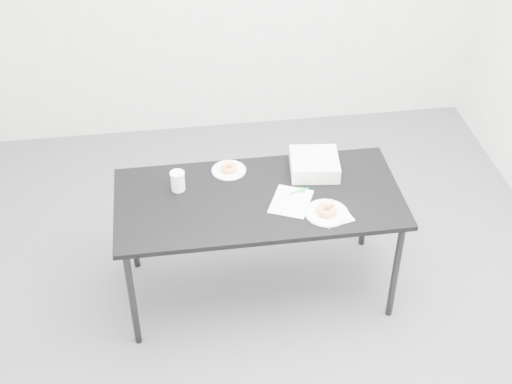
{
  "coord_description": "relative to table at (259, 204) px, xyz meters",
  "views": [
    {
      "loc": [
        -0.47,
        -3.05,
        3.25
      ],
      "look_at": [
        -0.03,
        0.02,
        0.82
      ],
      "focal_mm": 50.0,
      "sensor_mm": 36.0,
      "label": 1
    }
  ],
  "objects": [
    {
      "name": "bakery_box",
      "position": [
        0.36,
        0.2,
        0.1
      ],
      "size": [
        0.31,
        0.31,
        0.09
      ],
      "primitive_type": "cube",
      "rotation": [
        0.0,
        0.0,
        -0.11
      ],
      "color": "silver",
      "rests_on": "table"
    },
    {
      "name": "logo_patch",
      "position": [
        0.25,
        0.02,
        0.06
      ],
      "size": [
        0.06,
        0.06,
        0.0
      ],
      "primitive_type": "cube",
      "rotation": [
        0.0,
        0.0,
        -0.42
      ],
      "color": "green",
      "rests_on": "scorecard"
    },
    {
      "name": "table",
      "position": [
        0.0,
        0.0,
        0.0
      ],
      "size": [
        1.63,
        0.77,
        0.74
      ],
      "rotation": [
        0.0,
        0.0,
        0.0
      ],
      "color": "black",
      "rests_on": "floor"
    },
    {
      "name": "donut_far",
      "position": [
        -0.14,
        0.27,
        0.08
      ],
      "size": [
        0.1,
        0.1,
        0.03
      ],
      "primitive_type": "torus",
      "rotation": [
        0.0,
        0.0,
        0.09
      ],
      "color": "#CC8540",
      "rests_on": "plate_far"
    },
    {
      "name": "coffee_cup",
      "position": [
        -0.45,
        0.13,
        0.12
      ],
      "size": [
        0.08,
        0.08,
        0.12
      ],
      "primitive_type": "cylinder",
      "color": "white",
      "rests_on": "table"
    },
    {
      "name": "scorecard",
      "position": [
        0.17,
        -0.07,
        0.06
      ],
      "size": [
        0.3,
        0.32,
        0.0
      ],
      "primitive_type": "cube",
      "rotation": [
        0.0,
        0.0,
        -0.42
      ],
      "color": "white",
      "rests_on": "table"
    },
    {
      "name": "pen",
      "position": [
        0.23,
        0.01,
        0.06
      ],
      "size": [
        0.12,
        0.05,
        0.01
      ],
      "primitive_type": "cylinder",
      "rotation": [
        0.0,
        1.57,
        0.33
      ],
      "color": "#0C8185",
      "rests_on": "scorecard"
    },
    {
      "name": "plate_far",
      "position": [
        -0.14,
        0.27,
        0.06
      ],
      "size": [
        0.2,
        0.2,
        0.01
      ],
      "primitive_type": "cylinder",
      "color": "white",
      "rests_on": "table"
    },
    {
      "name": "plate_near",
      "position": [
        0.35,
        -0.2,
        0.06
      ],
      "size": [
        0.24,
        0.24,
        0.01
      ],
      "primitive_type": "cylinder",
      "color": "white",
      "rests_on": "napkin"
    },
    {
      "name": "donut_near",
      "position": [
        0.35,
        -0.2,
        0.08
      ],
      "size": [
        0.13,
        0.13,
        0.04
      ],
      "primitive_type": "torus",
      "rotation": [
        0.0,
        0.0,
        0.13
      ],
      "color": "#CC8540",
      "rests_on": "plate_near"
    },
    {
      "name": "cup_lid",
      "position": [
        0.43,
        0.14,
        0.06
      ],
      "size": [
        0.09,
        0.09,
        0.01
      ],
      "primitive_type": "cylinder",
      "color": "silver",
      "rests_on": "table"
    },
    {
      "name": "napkin",
      "position": [
        0.39,
        -0.22,
        0.06
      ],
      "size": [
        0.21,
        0.21,
        0.0
      ],
      "primitive_type": "cube",
      "rotation": [
        0.0,
        0.0,
        0.27
      ],
      "color": "white",
      "rests_on": "table"
    },
    {
      "name": "floor",
      "position": [
        0.01,
        -0.07,
        -0.69
      ],
      "size": [
        4.0,
        4.0,
        0.0
      ],
      "primitive_type": "plane",
      "color": "#49494E",
      "rests_on": "ground"
    }
  ]
}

